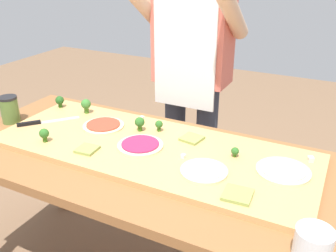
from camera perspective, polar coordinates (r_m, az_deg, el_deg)
The scene contains 22 objects.
prep_table at distance 1.64m, azimuth -4.61°, elevation -7.33°, with size 1.69×0.79×0.76m.
cutting_board at distance 1.61m, azimuth -2.66°, elevation -3.46°, with size 1.40×0.54×0.02m, color tan.
chefs_knife at distance 1.91m, azimuth -19.07°, elevation 0.54°, with size 0.21×0.23×0.02m.
pizza_whole_beet_magenta at distance 1.60m, azimuth -4.13°, elevation -2.96°, with size 0.20×0.20×0.02m.
pizza_whole_white_garlic at distance 1.42m, azimuth 5.54°, elevation -6.81°, with size 0.18×0.18×0.02m.
pizza_whole_tomato_red at distance 1.80m, azimuth -9.87°, elevation 0.09°, with size 0.20×0.20×0.02m.
pizza_whole_cheese_artichoke at distance 1.48m, azimuth 17.25°, elevation -6.53°, with size 0.20×0.20×0.02m.
pizza_slice_far_right at distance 1.66m, azimuth 3.67°, elevation -1.92°, with size 0.09×0.09×0.01m, color #899E4C.
pizza_slice_near_right at distance 1.60m, azimuth -12.29°, elevation -3.52°, with size 0.08×0.08×0.01m, color #899E4C.
pizza_slice_center at distance 1.31m, azimuth 10.63°, elevation -10.30°, with size 0.10×0.10×0.01m, color #899E4C.
broccoli_floret_front_mid at distance 1.96m, azimuth -12.47°, elevation 3.22°, with size 0.05×0.05×0.08m.
broccoli_floret_back_mid at distance 1.72m, azimuth -4.36°, elevation 0.52°, with size 0.05×0.05×0.07m.
broccoli_floret_front_right at distance 1.53m, azimuth 10.24°, elevation -3.86°, with size 0.03×0.03×0.04m.
broccoli_floret_back_left at distance 1.72m, azimuth -1.39°, elevation 0.20°, with size 0.04×0.04×0.05m.
broccoli_floret_center_left at distance 1.71m, azimuth -18.45°, elevation -1.16°, with size 0.04×0.04×0.06m.
broccoli_floret_front_left at distance 2.07m, azimuth -16.27°, elevation 3.74°, with size 0.04×0.04×0.06m.
cheese_crumble_a at distance 1.59m, azimuth 21.03°, elevation -4.78°, with size 0.02×0.02×0.02m, color silver.
cheese_crumble_b at distance 1.85m, azimuth -4.00°, elevation 1.24°, with size 0.02×0.02×0.02m, color white.
cheese_crumble_c at distance 1.51m, azimuth 2.37°, elevation -4.62°, with size 0.02×0.02×0.02m, color white.
flour_cup at distance 1.15m, azimuth 21.30°, elevation -16.81°, with size 0.11×0.11×0.10m.
sauce_jar at distance 2.02m, azimuth -23.10°, elevation 2.36°, with size 0.09×0.09×0.14m.
cook_center at distance 2.03m, azimuth 3.65°, elevation 9.41°, with size 0.54×0.39×1.67m.
Camera 1 is at (0.74, -1.18, 1.54)m, focal length 39.76 mm.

